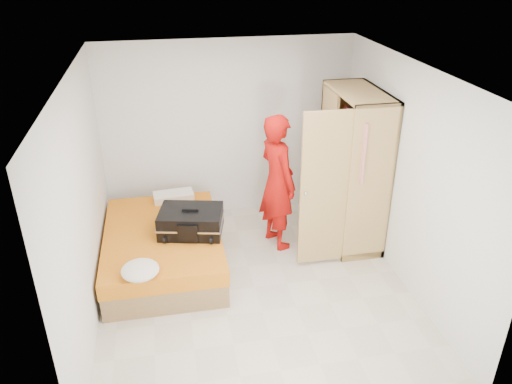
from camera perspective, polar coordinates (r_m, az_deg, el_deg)
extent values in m
plane|color=beige|center=(6.13, -0.15, -10.84)|extent=(4.00, 4.00, 0.00)
plane|color=white|center=(4.99, -0.18, 13.58)|extent=(4.00, 4.00, 0.00)
cube|color=white|center=(7.26, -3.16, 7.05)|extent=(3.60, 0.02, 2.60)
cube|color=white|center=(3.80, 5.68, -13.24)|extent=(3.60, 0.02, 2.60)
cube|color=white|center=(5.43, -19.16, -1.52)|extent=(0.02, 4.00, 2.60)
cube|color=white|center=(6.01, 16.97, 1.56)|extent=(0.02, 4.00, 2.60)
cube|color=#9A7146|center=(6.53, -10.46, -7.07)|extent=(1.40, 2.00, 0.30)
cube|color=orange|center=(6.40, -10.64, -5.21)|extent=(1.42, 2.02, 0.20)
cube|color=tan|center=(6.83, 13.15, 2.80)|extent=(0.04, 1.20, 2.10)
cube|color=tan|center=(6.24, 12.93, 0.51)|extent=(0.58, 0.04, 2.10)
cube|color=tan|center=(7.22, 9.40, 4.50)|extent=(0.58, 0.04, 2.10)
cube|color=tan|center=(6.38, 11.84, 11.12)|extent=(0.58, 1.20, 0.04)
cube|color=#A27645|center=(7.18, 10.35, -4.66)|extent=(0.58, 1.20, 0.10)
cube|color=tan|center=(6.89, 8.05, 3.49)|extent=(0.04, 0.59, 2.00)
cube|color=tan|center=(6.06, 7.76, 0.14)|extent=(0.59, 0.04, 2.00)
cylinder|color=#B2B2B7|center=(6.43, 11.71, 9.75)|extent=(0.02, 1.10, 0.02)
imported|color=red|center=(6.53, 2.46, 1.15)|extent=(0.63, 0.78, 1.84)
cube|color=black|center=(6.21, -7.44, -3.33)|extent=(0.86, 0.70, 0.30)
cube|color=black|center=(6.13, -7.53, -1.98)|extent=(0.20, 0.10, 0.03)
ellipsoid|color=white|center=(5.56, -13.11, -8.68)|extent=(0.41, 0.41, 0.16)
cube|color=white|center=(7.07, -9.41, -0.47)|extent=(0.57, 0.33, 0.10)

